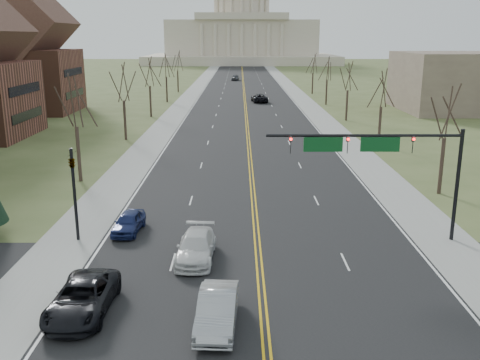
{
  "coord_description": "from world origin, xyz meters",
  "views": [
    {
      "loc": [
        -1.14,
        -18.67,
        12.65
      ],
      "look_at": [
        -1.09,
        17.18,
        3.0
      ],
      "focal_mm": 40.0,
      "sensor_mm": 36.0,
      "label": 1
    }
  ],
  "objects_px": {
    "signal_left": "(74,184)",
    "car_sb_outer_lead": "(82,298)",
    "car_sb_inner_lead": "(217,310)",
    "car_sb_inner_second": "(196,247)",
    "car_sb_outer_second": "(129,222)",
    "car_far_nb": "(259,98)",
    "car_far_sb": "(235,78)",
    "signal_mast": "(379,152)"
  },
  "relations": [
    {
      "from": "signal_left",
      "to": "car_sb_outer_lead",
      "type": "height_order",
      "value": "signal_left"
    },
    {
      "from": "car_sb_inner_lead",
      "to": "car_sb_inner_second",
      "type": "relative_size",
      "value": 0.94
    },
    {
      "from": "car_sb_outer_lead",
      "to": "car_sb_inner_second",
      "type": "bearing_deg",
      "value": 53.55
    },
    {
      "from": "car_sb_inner_lead",
      "to": "car_sb_outer_lead",
      "type": "distance_m",
      "value": 6.49
    },
    {
      "from": "car_sb_inner_second",
      "to": "car_sb_outer_second",
      "type": "distance_m",
      "value": 6.62
    },
    {
      "from": "car_far_nb",
      "to": "car_far_sb",
      "type": "relative_size",
      "value": 1.23
    },
    {
      "from": "signal_left",
      "to": "car_far_sb",
      "type": "bearing_deg",
      "value": 85.91
    },
    {
      "from": "car_far_sb",
      "to": "car_sb_inner_lead",
      "type": "bearing_deg",
      "value": -83.03
    },
    {
      "from": "signal_mast",
      "to": "car_sb_inner_second",
      "type": "xyz_separation_m",
      "value": [
        -11.12,
        -3.08,
        -5.0
      ]
    },
    {
      "from": "signal_mast",
      "to": "car_sb_outer_lead",
      "type": "bearing_deg",
      "value": -149.5
    },
    {
      "from": "car_sb_inner_second",
      "to": "car_far_nb",
      "type": "distance_m",
      "value": 78.04
    },
    {
      "from": "car_sb_inner_lead",
      "to": "car_far_nb",
      "type": "bearing_deg",
      "value": 89.47
    },
    {
      "from": "car_far_nb",
      "to": "car_far_sb",
      "type": "distance_m",
      "value": 54.45
    },
    {
      "from": "car_sb_inner_lead",
      "to": "car_far_sb",
      "type": "bearing_deg",
      "value": 92.88
    },
    {
      "from": "car_far_nb",
      "to": "car_sb_inner_second",
      "type": "bearing_deg",
      "value": 78.76
    },
    {
      "from": "car_sb_inner_lead",
      "to": "car_far_nb",
      "type": "distance_m",
      "value": 85.4
    },
    {
      "from": "signal_left",
      "to": "car_sb_inner_second",
      "type": "height_order",
      "value": "signal_left"
    },
    {
      "from": "signal_left",
      "to": "car_sb_outer_second",
      "type": "distance_m",
      "value": 4.48
    },
    {
      "from": "car_sb_inner_lead",
      "to": "car_sb_outer_second",
      "type": "distance_m",
      "value": 13.6
    },
    {
      "from": "car_far_nb",
      "to": "car_sb_outer_second",
      "type": "bearing_deg",
      "value": 74.74
    },
    {
      "from": "car_sb_outer_lead",
      "to": "car_far_sb",
      "type": "xyz_separation_m",
      "value": [
        6.22,
        138.29,
        0.06
      ]
    },
    {
      "from": "signal_mast",
      "to": "car_sb_outer_second",
      "type": "height_order",
      "value": "signal_mast"
    },
    {
      "from": "signal_mast",
      "to": "car_far_nb",
      "type": "relative_size",
      "value": 2.02
    },
    {
      "from": "signal_mast",
      "to": "signal_left",
      "type": "distance_m",
      "value": 19.06
    },
    {
      "from": "signal_left",
      "to": "car_sb_inner_lead",
      "type": "relative_size",
      "value": 1.24
    },
    {
      "from": "car_sb_inner_lead",
      "to": "car_far_nb",
      "type": "xyz_separation_m",
      "value": [
        4.99,
        85.26,
        0.04
      ]
    },
    {
      "from": "signal_left",
      "to": "car_sb_inner_lead",
      "type": "xyz_separation_m",
      "value": [
        9.37,
        -10.58,
        -2.9
      ]
    },
    {
      "from": "signal_mast",
      "to": "car_far_sb",
      "type": "bearing_deg",
      "value": 94.32
    },
    {
      "from": "car_sb_inner_lead",
      "to": "car_far_sb",
      "type": "xyz_separation_m",
      "value": [
        -0.16,
        139.47,
        0.03
      ]
    },
    {
      "from": "signal_mast",
      "to": "car_far_sb",
      "type": "relative_size",
      "value": 2.48
    },
    {
      "from": "signal_left",
      "to": "car_sb_inner_second",
      "type": "xyz_separation_m",
      "value": [
        7.83,
        -3.09,
        -2.95
      ]
    },
    {
      "from": "car_sb_outer_lead",
      "to": "car_sb_inner_second",
      "type": "relative_size",
      "value": 1.08
    },
    {
      "from": "car_sb_outer_second",
      "to": "car_sb_inner_second",
      "type": "bearing_deg",
      "value": -38.55
    },
    {
      "from": "car_sb_inner_second",
      "to": "car_sb_inner_lead",
      "type": "bearing_deg",
      "value": -76.36
    },
    {
      "from": "signal_mast",
      "to": "signal_left",
      "type": "height_order",
      "value": "signal_mast"
    },
    {
      "from": "car_far_nb",
      "to": "signal_left",
      "type": "bearing_deg",
      "value": 72.68
    },
    {
      "from": "signal_left",
      "to": "car_far_nb",
      "type": "bearing_deg",
      "value": 79.12
    },
    {
      "from": "signal_left",
      "to": "car_far_nb",
      "type": "distance_m",
      "value": 76.1
    },
    {
      "from": "signal_left",
      "to": "car_far_sb",
      "type": "distance_m",
      "value": 129.25
    },
    {
      "from": "signal_left",
      "to": "car_far_sb",
      "type": "height_order",
      "value": "signal_left"
    },
    {
      "from": "signal_mast",
      "to": "car_sb_outer_second",
      "type": "bearing_deg",
      "value": 174.87
    },
    {
      "from": "car_sb_outer_lead",
      "to": "signal_mast",
      "type": "bearing_deg",
      "value": 31.53
    }
  ]
}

